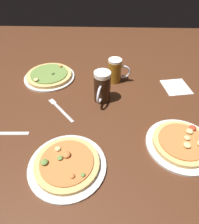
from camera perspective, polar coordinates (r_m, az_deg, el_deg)
ground_plane at (r=1.01m, az=0.00°, el=-1.46°), size 2.40×2.40×0.03m
pizza_plate_near at (r=0.93m, az=22.31°, el=-8.22°), size 0.30×0.30×0.05m
pizza_plate_far at (r=1.29m, az=-14.03°, el=9.92°), size 0.31×0.31×0.05m
pizza_plate_side at (r=0.81m, az=-9.20°, el=-14.42°), size 0.30×0.30×0.05m
beer_mug_dark at (r=1.04m, az=0.72°, el=7.02°), size 0.09×0.14×0.17m
beer_mug_amber at (r=1.21m, az=4.53°, el=11.60°), size 0.13×0.08×0.14m
napkin_folded at (r=1.26m, az=20.91°, el=6.70°), size 0.17×0.18×0.01m
fork_left at (r=1.05m, az=-11.06°, el=0.79°), size 0.16×0.18×0.01m
knife_right at (r=1.01m, az=-25.57°, el=-5.45°), size 0.23×0.03×0.01m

